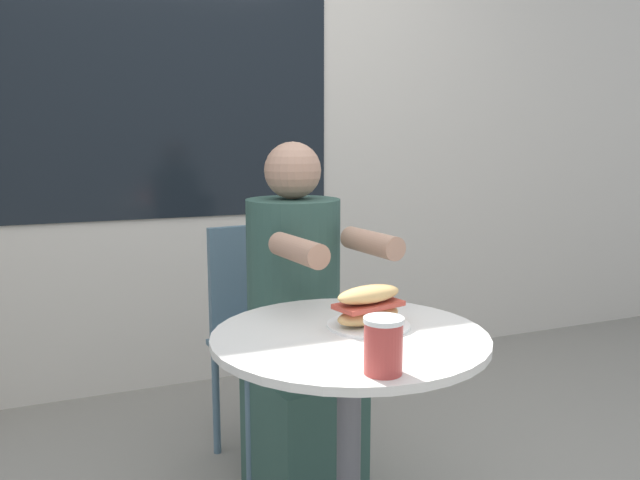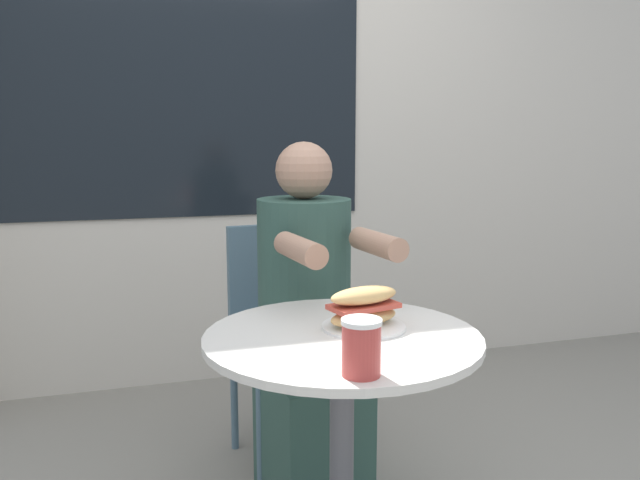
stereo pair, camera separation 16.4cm
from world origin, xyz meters
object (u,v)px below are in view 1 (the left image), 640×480
Objects in this scene: cafe_table at (349,410)px; diner_chair at (263,320)px; drink_cup at (383,345)px; seated_diner at (298,348)px; sandwich_on_plate at (369,309)px.

cafe_table is 0.84× the size of diner_chair.
cafe_table is at bearing 79.39° from drink_cup.
diner_chair is 0.74× the size of seated_diner.
seated_diner is 0.82m from drink_cup.
diner_chair is 1.14m from drink_cup.
drink_cup reaches higher than sandwich_on_plate.
sandwich_on_plate is (0.02, -0.82, 0.25)m from diner_chair.
cafe_table is at bearing -155.86° from sandwich_on_plate.
drink_cup is at bearing 78.87° from diner_chair.
diner_chair is 4.18× the size of sandwich_on_plate.
drink_cup is (-0.11, -0.29, 0.01)m from sandwich_on_plate.
seated_diner is 5.68× the size of sandwich_on_plate.
sandwich_on_plate is 1.81× the size of drink_cup.
seated_diner reaches higher than diner_chair.
cafe_table is 0.25m from sandwich_on_plate.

